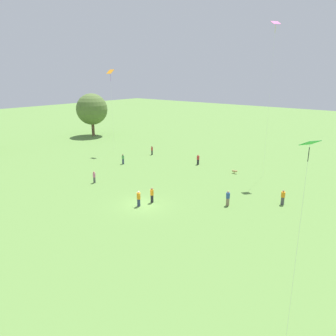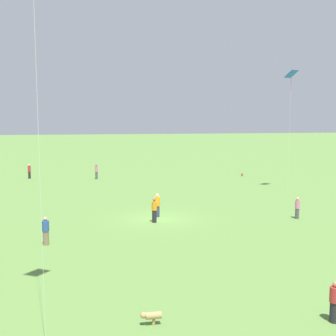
{
  "view_description": "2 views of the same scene",
  "coord_description": "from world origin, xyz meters",
  "px_view_note": "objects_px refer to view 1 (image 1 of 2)",
  "views": [
    {
      "loc": [
        -25.14,
        -24.54,
        14.52
      ],
      "look_at": [
        3.99,
        -0.45,
        3.59
      ],
      "focal_mm": 35.0,
      "sensor_mm": 36.0,
      "label": 1
    },
    {
      "loc": [
        34.89,
        -3.89,
        8.39
      ],
      "look_at": [
        0.73,
        0.71,
        4.0
      ],
      "focal_mm": 50.0,
      "sensor_mm": 36.0,
      "label": 2
    }
  ],
  "objects_px": {
    "person_4": "(94,177)",
    "kite_0": "(275,32)",
    "person_2": "(139,199)",
    "person_9": "(123,159)",
    "person_3": "(152,195)",
    "kite_3": "(308,157)",
    "person_8": "(228,198)",
    "person_5": "(152,150)",
    "person_6": "(198,160)",
    "dog_0": "(235,171)",
    "person_0": "(283,197)",
    "kite_1": "(110,74)"
  },
  "relations": [
    {
      "from": "person_4",
      "to": "kite_0",
      "type": "distance_m",
      "value": 30.8
    },
    {
      "from": "person_2",
      "to": "person_9",
      "type": "bearing_deg",
      "value": 113.44
    },
    {
      "from": "person_3",
      "to": "person_9",
      "type": "height_order",
      "value": "person_3"
    },
    {
      "from": "person_3",
      "to": "kite_3",
      "type": "xyz_separation_m",
      "value": [
        -10.56,
        -19.74,
        9.84
      ]
    },
    {
      "from": "person_9",
      "to": "kite_3",
      "type": "xyz_separation_m",
      "value": [
        -20.06,
        -34.89,
        9.92
      ]
    },
    {
      "from": "person_8",
      "to": "person_9",
      "type": "bearing_deg",
      "value": -163.63
    },
    {
      "from": "person_5",
      "to": "person_6",
      "type": "relative_size",
      "value": 0.98
    },
    {
      "from": "person_4",
      "to": "person_8",
      "type": "distance_m",
      "value": 18.81
    },
    {
      "from": "person_4",
      "to": "person_6",
      "type": "bearing_deg",
      "value": 133.87
    },
    {
      "from": "person_5",
      "to": "kite_3",
      "type": "bearing_deg",
      "value": -173.26
    },
    {
      "from": "person_4",
      "to": "kite_0",
      "type": "relative_size",
      "value": 0.08
    },
    {
      "from": "person_4",
      "to": "person_9",
      "type": "xyz_separation_m",
      "value": [
        9.23,
        4.16,
        -0.0
      ]
    },
    {
      "from": "person_5",
      "to": "kite_3",
      "type": "relative_size",
      "value": 0.14
    },
    {
      "from": "person_5",
      "to": "kite_0",
      "type": "relative_size",
      "value": 0.08
    },
    {
      "from": "person_9",
      "to": "kite_3",
      "type": "bearing_deg",
      "value": 141.27
    },
    {
      "from": "person_2",
      "to": "dog_0",
      "type": "bearing_deg",
      "value": 53.77
    },
    {
      "from": "dog_0",
      "to": "person_3",
      "type": "bearing_deg",
      "value": -9.92
    },
    {
      "from": "person_0",
      "to": "person_8",
      "type": "relative_size",
      "value": 0.98
    },
    {
      "from": "person_3",
      "to": "person_9",
      "type": "relative_size",
      "value": 1.09
    },
    {
      "from": "person_6",
      "to": "person_9",
      "type": "bearing_deg",
      "value": 158.83
    },
    {
      "from": "person_0",
      "to": "kite_1",
      "type": "bearing_deg",
      "value": -132.79
    },
    {
      "from": "person_9",
      "to": "kite_3",
      "type": "height_order",
      "value": "kite_3"
    },
    {
      "from": "person_8",
      "to": "kite_1",
      "type": "distance_m",
      "value": 34.55
    },
    {
      "from": "person_3",
      "to": "kite_1",
      "type": "height_order",
      "value": "kite_1"
    },
    {
      "from": "person_2",
      "to": "person_0",
      "type": "bearing_deg",
      "value": 12.3
    },
    {
      "from": "person_6",
      "to": "dog_0",
      "type": "distance_m",
      "value": 7.25
    },
    {
      "from": "person_2",
      "to": "person_6",
      "type": "xyz_separation_m",
      "value": [
        18.97,
        4.93,
        -0.08
      ]
    },
    {
      "from": "person_3",
      "to": "person_8",
      "type": "xyz_separation_m",
      "value": [
        4.85,
        -7.26,
        -0.03
      ]
    },
    {
      "from": "person_3",
      "to": "kite_0",
      "type": "height_order",
      "value": "kite_0"
    },
    {
      "from": "person_2",
      "to": "person_3",
      "type": "distance_m",
      "value": 1.83
    },
    {
      "from": "person_5",
      "to": "person_0",
      "type": "bearing_deg",
      "value": -151.58
    },
    {
      "from": "person_6",
      "to": "dog_0",
      "type": "height_order",
      "value": "person_6"
    },
    {
      "from": "kite_0",
      "to": "kite_1",
      "type": "height_order",
      "value": "kite_0"
    },
    {
      "from": "person_4",
      "to": "dog_0",
      "type": "height_order",
      "value": "person_4"
    },
    {
      "from": "person_3",
      "to": "person_9",
      "type": "xyz_separation_m",
      "value": [
        9.5,
        15.15,
        -0.08
      ]
    },
    {
      "from": "dog_0",
      "to": "person_5",
      "type": "bearing_deg",
      "value": -96.36
    },
    {
      "from": "person_6",
      "to": "dog_0",
      "type": "bearing_deg",
      "value": -64.91
    },
    {
      "from": "person_9",
      "to": "kite_0",
      "type": "relative_size",
      "value": 0.08
    },
    {
      "from": "person_2",
      "to": "person_8",
      "type": "distance_m",
      "value": 10.14
    },
    {
      "from": "person_5",
      "to": "person_8",
      "type": "bearing_deg",
      "value": -163.61
    },
    {
      "from": "person_3",
      "to": "kite_0",
      "type": "relative_size",
      "value": 0.09
    },
    {
      "from": "kite_0",
      "to": "dog_0",
      "type": "height_order",
      "value": "kite_0"
    },
    {
      "from": "person_4",
      "to": "person_9",
      "type": "bearing_deg",
      "value": 176.59
    },
    {
      "from": "person_9",
      "to": "person_6",
      "type": "bearing_deg",
      "value": -150.72
    },
    {
      "from": "person_8",
      "to": "dog_0",
      "type": "relative_size",
      "value": 2.14
    },
    {
      "from": "person_3",
      "to": "kite_0",
      "type": "bearing_deg",
      "value": -108.12
    },
    {
      "from": "kite_0",
      "to": "person_9",
      "type": "bearing_deg",
      "value": -164.43
    },
    {
      "from": "kite_0",
      "to": "kite_1",
      "type": "xyz_separation_m",
      "value": [
        -3.48,
        28.75,
        -5.4
      ]
    },
    {
      "from": "person_0",
      "to": "kite_0",
      "type": "distance_m",
      "value": 21.77
    },
    {
      "from": "person_5",
      "to": "person_9",
      "type": "bearing_deg",
      "value": 139.59
    }
  ]
}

